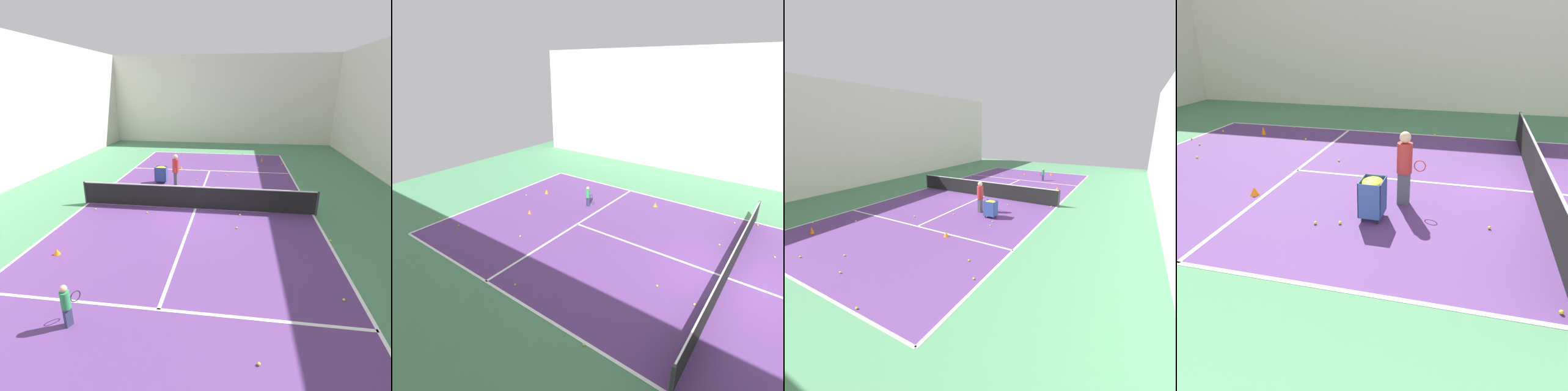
# 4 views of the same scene
# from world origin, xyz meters

# --- Properties ---
(ground_plane) EXTENTS (39.01, 39.01, 0.00)m
(ground_plane) POSITION_xyz_m (0.00, 0.00, 0.00)
(ground_plane) COLOR #477F56
(court_playing_area) EXTENTS (10.36, 24.58, 0.00)m
(court_playing_area) POSITION_xyz_m (0.00, 0.00, 0.00)
(court_playing_area) COLOR #563370
(court_playing_area) RESTS_ON ground
(line_sideline_right) EXTENTS (0.10, 24.58, 0.00)m
(line_sideline_right) POSITION_xyz_m (5.18, 0.00, 0.01)
(line_sideline_right) COLOR white
(line_sideline_right) RESTS_ON ground
(line_service_far) EXTENTS (10.36, 0.10, 0.00)m
(line_service_far) POSITION_xyz_m (0.00, 6.76, 0.01)
(line_service_far) COLOR white
(line_service_far) RESTS_ON ground
(line_centre_service) EXTENTS (0.10, 13.52, 0.00)m
(line_centre_service) POSITION_xyz_m (0.00, 0.00, 0.01)
(line_centre_service) COLOR white
(line_centre_service) RESTS_ON ground
(hall_enclosure_right) EXTENTS (0.15, 35.31, 8.07)m
(hall_enclosure_right) POSITION_xyz_m (10.47, 0.00, 4.04)
(hall_enclosure_right) COLOR silver
(hall_enclosure_right) RESTS_ON ground
(tennis_net) EXTENTS (10.66, 0.10, 1.08)m
(tennis_net) POSITION_xyz_m (0.00, 0.00, 0.56)
(tennis_net) COLOR #2D2D33
(tennis_net) RESTS_ON ground
(coach_at_net) EXTENTS (0.37, 0.69, 1.81)m
(coach_at_net) POSITION_xyz_m (-1.56, 3.20, 1.04)
(coach_at_net) COLOR #4C4C56
(coach_at_net) RESTS_ON ground
(ball_cart) EXTENTS (0.65, 0.51, 0.96)m
(ball_cart) POSITION_xyz_m (-2.53, 3.73, 0.68)
(ball_cart) COLOR #2D478C
(ball_cart) RESTS_ON ground
(training_cone_0) EXTENTS (0.19, 0.19, 0.33)m
(training_cone_0) POSITION_xyz_m (3.62, 9.90, 0.17)
(training_cone_0) COLOR orange
(training_cone_0) RESTS_ON ground
(training_cone_4) EXTENTS (0.25, 0.25, 0.21)m
(training_cone_4) POSITION_xyz_m (-2.00, 7.02, 0.11)
(training_cone_4) COLOR orange
(training_cone_4) RESTS_ON ground
(tennis_ball_0) EXTENTS (0.07, 0.07, 0.07)m
(tennis_ball_0) POSITION_xyz_m (0.25, 10.48, 0.04)
(tennis_ball_0) COLOR yellow
(tennis_ball_0) RESTS_ON ground
(tennis_ball_1) EXTENTS (0.07, 0.07, 0.07)m
(tennis_ball_1) POSITION_xyz_m (-2.39, 1.17, 0.04)
(tennis_ball_1) COLOR yellow
(tennis_ball_1) RESTS_ON ground
(tennis_ball_3) EXTENTS (0.07, 0.07, 0.07)m
(tennis_ball_3) POSITION_xyz_m (1.60, 11.40, 0.04)
(tennis_ball_3) COLOR yellow
(tennis_ball_3) RESTS_ON ground
(tennis_ball_4) EXTENTS (0.07, 0.07, 0.07)m
(tennis_ball_4) POSITION_xyz_m (3.56, 11.75, 0.04)
(tennis_ball_4) COLOR yellow
(tennis_ball_4) RESTS_ON ground
(tennis_ball_5) EXTENTS (0.07, 0.07, 0.07)m
(tennis_ball_5) POSITION_xyz_m (4.97, 9.16, 0.04)
(tennis_ball_5) COLOR yellow
(tennis_ball_5) RESTS_ON ground
(tennis_ball_6) EXTENTS (0.07, 0.07, 0.07)m
(tennis_ball_6) POSITION_xyz_m (-4.88, 0.18, 0.04)
(tennis_ball_6) COLOR yellow
(tennis_ball_6) RESTS_ON ground
(tennis_ball_7) EXTENTS (0.07, 0.07, 0.07)m
(tennis_ball_7) POSITION_xyz_m (-2.97, 4.36, 0.04)
(tennis_ball_7) COLOR yellow
(tennis_ball_7) RESTS_ON ground
(tennis_ball_9) EXTENTS (0.07, 0.07, 0.07)m
(tennis_ball_9) POSITION_xyz_m (-0.54, 4.42, 0.04)
(tennis_ball_9) COLOR yellow
(tennis_ball_9) RESTS_ON ground
(tennis_ball_11) EXTENTS (0.07, 0.07, 0.07)m
(tennis_ball_11) POSITION_xyz_m (2.20, 12.21, 0.04)
(tennis_ball_11) COLOR yellow
(tennis_ball_11) RESTS_ON ground
(tennis_ball_12) EXTENTS (0.07, 0.07, 0.07)m
(tennis_ball_12) POSITION_xyz_m (3.25, 7.89, 0.04)
(tennis_ball_12) COLOR yellow
(tennis_ball_12) RESTS_ON ground
(tennis_ball_14) EXTENTS (0.07, 0.07, 0.07)m
(tennis_ball_14) POSITION_xyz_m (-3.12, 4.88, 0.04)
(tennis_ball_14) COLOR yellow
(tennis_ball_14) RESTS_ON ground
(tennis_ball_15) EXTENTS (0.07, 0.07, 0.07)m
(tennis_ball_15) POSITION_xyz_m (1.11, 5.80, 0.04)
(tennis_ball_15) COLOR yellow
(tennis_ball_15) RESTS_ON ground
(tennis_ball_17) EXTENTS (0.07, 0.07, 0.07)m
(tennis_ball_17) POSITION_xyz_m (2.01, -0.51, 0.04)
(tennis_ball_17) COLOR yellow
(tennis_ball_17) RESTS_ON ground
(tennis_ball_20) EXTENTS (0.07, 0.07, 0.07)m
(tennis_ball_20) POSITION_xyz_m (5.17, 3.14, 0.04)
(tennis_ball_20) COLOR yellow
(tennis_ball_20) RESTS_ON ground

